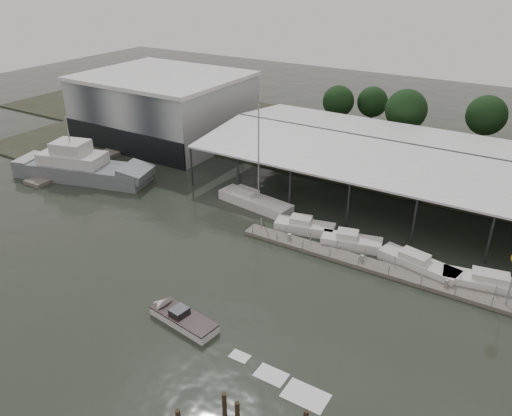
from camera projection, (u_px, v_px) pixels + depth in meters
The scene contains 14 objects.
ground at pixel (185, 271), 47.92m from camera, with size 200.00×200.00×0.00m, color #232922.
land_strip_far at pixel (351, 145), 79.87m from camera, with size 140.00×30.00×0.30m.
land_strip_west at pixel (116, 125), 89.46m from camera, with size 20.00×40.00×0.30m.
storage_warehouse at pixel (164, 106), 81.47m from camera, with size 24.50×20.50×10.50m.
covered_boat_shed at pixel (446, 156), 58.54m from camera, with size 58.24×24.00×6.96m.
trawler_dock at pixel (84, 163), 72.52m from camera, with size 3.00×18.00×0.50m.
floating_dock at pixel (371, 266), 48.42m from camera, with size 28.00×2.00×1.40m.
grey_trawler at pixel (82, 168), 67.43m from camera, with size 19.93×9.78×8.84m.
white_sailboat at pixel (254, 201), 60.28m from camera, with size 10.04×3.99×12.81m.
speedboat_underway at pixel (179, 317), 41.22m from camera, with size 17.80×4.36×2.00m.
moored_cruiser_0 at pixel (304, 226), 54.68m from camera, with size 6.79×3.55×1.70m.
moored_cruiser_1 at pixel (351, 241), 51.79m from camera, with size 6.51×3.59×1.70m.
moored_cruiser_2 at pixel (418, 264), 48.00m from camera, with size 8.03×3.81×1.70m.
moored_cruiser_3 at pixel (494, 284), 44.96m from camera, with size 9.27×3.66×1.70m.
Camera 1 is at (26.83, -30.61, 26.89)m, focal length 35.00 mm.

